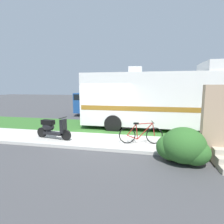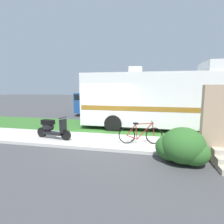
% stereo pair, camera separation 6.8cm
% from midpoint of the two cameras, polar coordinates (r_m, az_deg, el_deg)
% --- Properties ---
extents(ground_plane, '(80.00, 80.00, 0.00)m').
position_cam_midpoint_polar(ground_plane, '(8.85, -2.72, -7.26)').
color(ground_plane, '#424244').
extents(sidewalk, '(24.00, 2.00, 0.12)m').
position_cam_midpoint_polar(sidewalk, '(7.73, -5.05, -9.11)').
color(sidewalk, beige).
rests_on(sidewalk, ground).
extents(grass_strip, '(24.00, 3.40, 0.08)m').
position_cam_midpoint_polar(grass_strip, '(10.25, -0.54, -4.89)').
color(grass_strip, '#336628').
rests_on(grass_strip, ground).
extents(motorhome_rv, '(7.98, 2.64, 3.55)m').
position_cam_midpoint_polar(motorhome_rv, '(10.05, 15.02, 4.08)').
color(motorhome_rv, silver).
rests_on(motorhome_rv, ground).
extents(scooter, '(1.70, 0.57, 0.97)m').
position_cam_midpoint_polar(scooter, '(8.11, -18.31, -4.89)').
color(scooter, black).
rests_on(scooter, ground).
extents(bicycle, '(1.69, 0.52, 0.88)m').
position_cam_midpoint_polar(bicycle, '(7.12, 9.33, -7.07)').
color(bicycle, black).
rests_on(bicycle, ground).
extents(pickup_truck_near, '(5.76, 2.14, 1.84)m').
position_cam_midpoint_polar(pickup_truck_near, '(14.39, -2.28, 2.64)').
color(pickup_truck_near, '#1E478C').
rests_on(pickup_truck_near, ground).
extents(bush_by_porch, '(1.56, 1.17, 1.10)m').
position_cam_midpoint_polar(bush_by_porch, '(5.93, 21.77, -10.38)').
color(bush_by_porch, '#2D6026').
rests_on(bush_by_porch, ground).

